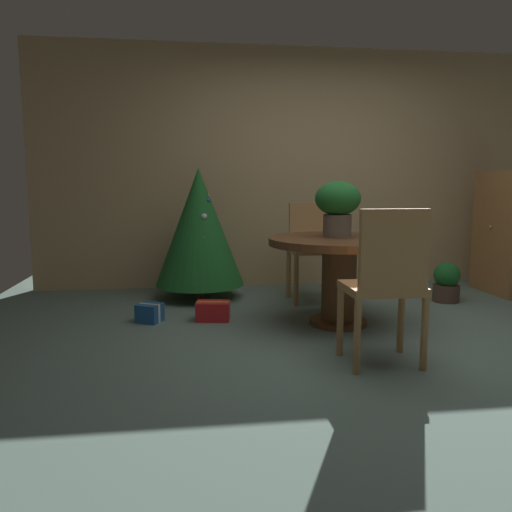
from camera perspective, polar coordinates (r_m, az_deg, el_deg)
The scene contains 11 objects.
ground_plane at distance 3.81m, azimuth 13.62°, elevation -9.32°, with size 6.60×6.60×0.00m, color slate.
back_wall_panel at distance 5.75m, azimuth 5.99°, elevation 9.75°, with size 6.00×0.10×2.60m, color tan.
round_dining_table at distance 4.09m, azimuth 9.40°, elevation -0.59°, with size 1.14×1.14×0.71m.
flower_vase at distance 4.12m, azimuth 9.22°, elevation 5.88°, with size 0.37×0.37×0.45m.
wooden_chair_far at distance 4.95m, azimuth 6.35°, elevation 1.36°, with size 0.46×0.41×0.95m.
wooden_chair_near at distance 3.18m, azimuth 14.58°, elevation -2.43°, with size 0.47×0.38×0.99m.
holiday_tree at distance 5.00m, azimuth -6.43°, elevation 3.27°, with size 0.87×0.87×1.29m.
gift_box_blue at distance 4.28m, azimuth -11.93°, elevation -6.31°, with size 0.24×0.23×0.15m.
gift_box_red at distance 4.26m, azimuth -4.87°, elevation -6.21°, with size 0.30×0.23×0.16m.
wooden_cabinet at distance 5.89m, azimuth 26.99°, elevation 2.37°, with size 0.51×0.71×1.26m.
potted_plant at distance 5.22m, azimuth 20.73°, elevation -2.80°, with size 0.25×0.25×0.39m.
Camera 1 is at (-1.35, -3.39, 1.12)m, focal length 35.40 mm.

